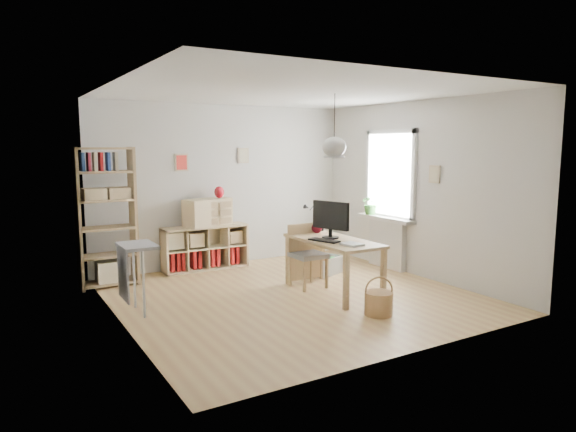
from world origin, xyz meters
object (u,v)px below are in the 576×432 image
desk (333,246)px  monitor (331,218)px  storage_chest (321,262)px  drawer_chest (208,212)px  tall_bookshelf (106,211)px  chair (306,251)px  cube_shelf (203,251)px

desk → monitor: (0.02, 0.10, 0.38)m
storage_chest → monitor: size_ratio=1.33×
storage_chest → drawer_chest: size_ratio=0.99×
desk → storage_chest: (0.47, 0.98, -0.47)m
tall_bookshelf → drawer_chest: tall_bookshelf is taller
monitor → desk: bearing=-120.3°
desk → chair: bearing=106.4°
cube_shelf → monitor: monitor is taller
cube_shelf → storage_chest: size_ratio=1.83×
tall_bookshelf → drawer_chest: (1.64, 0.24, -0.15)m
desk → drawer_chest: (-0.95, 2.19, 0.28)m
tall_bookshelf → drawer_chest: bearing=8.3°
cube_shelf → monitor: bearing=-64.0°
drawer_chest → storage_chest: bearing=-56.3°
desk → cube_shelf: 2.48m
storage_chest → desk: bearing=-136.4°
desk → chair: chair is taller
tall_bookshelf → drawer_chest: size_ratio=2.59×
tall_bookshelf → storage_chest: bearing=-17.5°
storage_chest → drawer_chest: bearing=118.9°
desk → chair: 0.51m
tall_bookshelf → monitor: (2.61, -1.85, -0.05)m
desk → drawer_chest: 2.40m
cube_shelf → drawer_chest: 0.65m
chair → monitor: bearing=-67.6°
desk → cube_shelf: bearing=114.6°
desk → cube_shelf: size_ratio=1.07×
cube_shelf → storage_chest: bearing=-39.8°
chair → storage_chest: bearing=39.4°
monitor → chair: bearing=95.8°
cube_shelf → chair: size_ratio=1.56×
tall_bookshelf → desk: bearing=-37.0°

